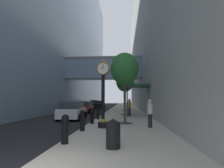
{
  "coord_description": "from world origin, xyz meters",
  "views": [
    {
      "loc": [
        2.69,
        -3.95,
        1.89
      ],
      "look_at": [
        0.78,
        21.92,
        4.07
      ],
      "focal_mm": 28.88,
      "sensor_mm": 36.0,
      "label": 1
    }
  ],
  "objects_px": {
    "street_tree_mid_near": "(125,70)",
    "pedestrian_walking": "(150,112)",
    "street_tree_near": "(125,69)",
    "street_tree_mid_far": "(125,82)",
    "car_black_mid": "(99,105)",
    "pedestrian_by_clock": "(129,107)",
    "bollard_third": "(92,115)",
    "bollard_fourth": "(98,112)",
    "car_white_far": "(72,111)",
    "car_grey_trailing": "(94,104)",
    "bollard_nearest": "(65,128)",
    "car_red_near": "(85,107)",
    "bollard_second": "(82,120)",
    "street_clock": "(103,90)",
    "trash_bin": "(113,133)"
  },
  "relations": [
    {
      "from": "car_red_near",
      "to": "car_black_mid",
      "type": "height_order",
      "value": "car_red_near"
    },
    {
      "from": "bollard_second",
      "to": "bollard_third",
      "type": "distance_m",
      "value": 2.91
    },
    {
      "from": "street_clock",
      "to": "car_grey_trailing",
      "type": "distance_m",
      "value": 31.99
    },
    {
      "from": "street_tree_mid_far",
      "to": "car_white_far",
      "type": "xyz_separation_m",
      "value": [
        -4.91,
        -11.71,
        -3.83
      ]
    },
    {
      "from": "bollard_fourth",
      "to": "bollard_third",
      "type": "bearing_deg",
      "value": -90.0
    },
    {
      "from": "pedestrian_walking",
      "to": "car_grey_trailing",
      "type": "xyz_separation_m",
      "value": [
        -8.86,
        31.13,
        -0.25
      ]
    },
    {
      "from": "bollard_nearest",
      "to": "bollard_second",
      "type": "height_order",
      "value": "same"
    },
    {
      "from": "bollard_third",
      "to": "street_tree_near",
      "type": "height_order",
      "value": "street_tree_near"
    },
    {
      "from": "street_tree_mid_near",
      "to": "car_grey_trailing",
      "type": "distance_m",
      "value": 23.42
    },
    {
      "from": "street_tree_mid_far",
      "to": "car_black_mid",
      "type": "height_order",
      "value": "street_tree_mid_far"
    },
    {
      "from": "street_tree_mid_near",
      "to": "pedestrian_by_clock",
      "type": "distance_m",
      "value": 4.7
    },
    {
      "from": "street_tree_mid_near",
      "to": "car_red_near",
      "type": "xyz_separation_m",
      "value": [
        -5.59,
        3.9,
        -4.51
      ]
    },
    {
      "from": "bollard_nearest",
      "to": "car_red_near",
      "type": "xyz_separation_m",
      "value": [
        -3.24,
        17.61,
        0.03
      ]
    },
    {
      "from": "car_white_far",
      "to": "car_grey_trailing",
      "type": "xyz_separation_m",
      "value": [
        -2.39,
        25.97,
        0.01
      ]
    },
    {
      "from": "bollard_fourth",
      "to": "street_tree_mid_far",
      "type": "height_order",
      "value": "street_tree_mid_far"
    },
    {
      "from": "pedestrian_walking",
      "to": "bollard_nearest",
      "type": "bearing_deg",
      "value": -131.85
    },
    {
      "from": "street_tree_near",
      "to": "pedestrian_by_clock",
      "type": "relative_size",
      "value": 2.89
    },
    {
      "from": "bollard_fourth",
      "to": "car_white_far",
      "type": "distance_m",
      "value": 2.68
    },
    {
      "from": "street_tree_near",
      "to": "street_tree_mid_near",
      "type": "distance_m",
      "value": 7.63
    },
    {
      "from": "street_tree_mid_near",
      "to": "car_black_mid",
      "type": "relative_size",
      "value": 1.59
    },
    {
      "from": "bollard_nearest",
      "to": "pedestrian_walking",
      "type": "bearing_deg",
      "value": 48.15
    },
    {
      "from": "street_tree_mid_near",
      "to": "car_white_far",
      "type": "relative_size",
      "value": 1.53
    },
    {
      "from": "street_tree_mid_near",
      "to": "car_red_near",
      "type": "height_order",
      "value": "street_tree_mid_near"
    },
    {
      "from": "street_tree_near",
      "to": "street_tree_mid_far",
      "type": "height_order",
      "value": "street_tree_mid_far"
    },
    {
      "from": "street_tree_near",
      "to": "street_tree_mid_near",
      "type": "relative_size",
      "value": 0.8
    },
    {
      "from": "bollard_fourth",
      "to": "car_grey_trailing",
      "type": "bearing_deg",
      "value": 100.46
    },
    {
      "from": "street_clock",
      "to": "street_tree_mid_near",
      "type": "relative_size",
      "value": 0.66
    },
    {
      "from": "bollard_fourth",
      "to": "street_clock",
      "type": "bearing_deg",
      "value": -77.76
    },
    {
      "from": "street_tree_mid_near",
      "to": "pedestrian_by_clock",
      "type": "relative_size",
      "value": 3.61
    },
    {
      "from": "car_black_mid",
      "to": "bollard_fourth",
      "type": "bearing_deg",
      "value": -81.75
    },
    {
      "from": "car_grey_trailing",
      "to": "pedestrian_by_clock",
      "type": "bearing_deg",
      "value": -72.0
    },
    {
      "from": "trash_bin",
      "to": "pedestrian_by_clock",
      "type": "distance_m",
      "value": 12.17
    },
    {
      "from": "street_tree_mid_near",
      "to": "car_grey_trailing",
      "type": "bearing_deg",
      "value": 108.5
    },
    {
      "from": "bollard_third",
      "to": "bollard_fourth",
      "type": "relative_size",
      "value": 1.0
    },
    {
      "from": "car_grey_trailing",
      "to": "car_white_far",
      "type": "bearing_deg",
      "value": -84.75
    },
    {
      "from": "bollard_nearest",
      "to": "car_white_far",
      "type": "height_order",
      "value": "car_white_far"
    },
    {
      "from": "pedestrian_by_clock",
      "to": "car_black_mid",
      "type": "height_order",
      "value": "pedestrian_by_clock"
    },
    {
      "from": "bollard_fourth",
      "to": "car_red_near",
      "type": "distance_m",
      "value": 9.45
    },
    {
      "from": "street_clock",
      "to": "car_black_mid",
      "type": "distance_m",
      "value": 25.47
    },
    {
      "from": "bollard_third",
      "to": "pedestrian_by_clock",
      "type": "bearing_deg",
      "value": 64.14
    },
    {
      "from": "bollard_fourth",
      "to": "car_black_mid",
      "type": "bearing_deg",
      "value": 98.25
    },
    {
      "from": "street_tree_mid_near",
      "to": "pedestrian_walking",
      "type": "height_order",
      "value": "street_tree_mid_near"
    },
    {
      "from": "car_black_mid",
      "to": "car_grey_trailing",
      "type": "xyz_separation_m",
      "value": [
        -1.97,
        6.28,
        0.05
      ]
    },
    {
      "from": "bollard_nearest",
      "to": "street_tree_mid_far",
      "type": "xyz_separation_m",
      "value": [
        2.35,
        21.25,
        3.89
      ]
    },
    {
      "from": "bollard_third",
      "to": "street_clock",
      "type": "bearing_deg",
      "value": -59.51
    },
    {
      "from": "car_white_far",
      "to": "car_grey_trailing",
      "type": "relative_size",
      "value": 1.03
    },
    {
      "from": "bollard_third",
      "to": "trash_bin",
      "type": "xyz_separation_m",
      "value": [
        1.95,
        -6.33,
        -0.07
      ]
    },
    {
      "from": "street_tree_near",
      "to": "pedestrian_walking",
      "type": "relative_size",
      "value": 2.97
    },
    {
      "from": "car_red_near",
      "to": "car_grey_trailing",
      "type": "bearing_deg",
      "value": 95.44
    },
    {
      "from": "bollard_second",
      "to": "street_tree_near",
      "type": "height_order",
      "value": "street_tree_near"
    }
  ]
}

